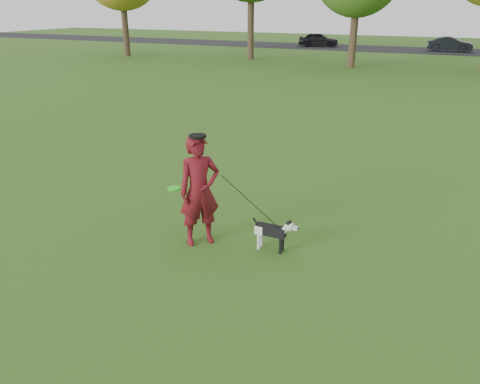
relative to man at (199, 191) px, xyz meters
The scene contains 7 objects.
ground 1.38m from the man, 18.05° to the left, with size 120.00×120.00×0.00m, color #285116.
road 40.32m from the man, 88.69° to the left, with size 120.00×7.00×0.02m, color black.
man is the anchor object (origin of this frame).
dog 1.45m from the man, 11.10° to the left, with size 0.84×0.17×0.64m.
car_left 41.41m from the man, 103.30° to the left, with size 1.54×3.83×1.31m, color black.
car_mid 40.37m from the man, 86.59° to the left, with size 1.30×3.74×1.23m, color black.
man_held_items 0.93m from the man, ahead, with size 1.97×0.50×1.55m.
Camera 1 is at (2.86, -6.76, 3.98)m, focal length 35.00 mm.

